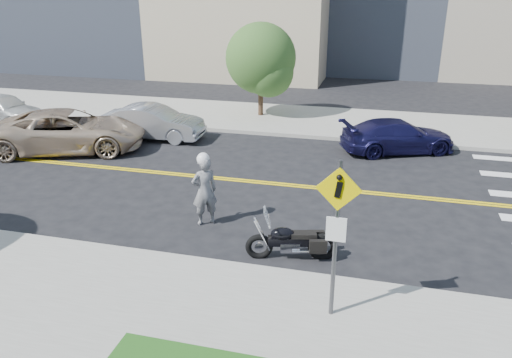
{
  "coord_description": "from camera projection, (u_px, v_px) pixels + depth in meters",
  "views": [
    {
      "loc": [
        4.77,
        -14.06,
        5.86
      ],
      "look_at": [
        1.84,
        -2.69,
        1.2
      ],
      "focal_mm": 35.0,
      "sensor_mm": 36.0,
      "label": 1
    }
  ],
  "objects": [
    {
      "name": "motorcyclist",
      "position": [
        204.0,
        189.0,
        12.63
      ],
      "size": [
        0.79,
        0.75,
        1.93
      ],
      "rotation": [
        0.0,
        0.0,
        3.79
      ],
      "color": "#BABAC0",
      "rests_on": "ground"
    },
    {
      "name": "ground_plane",
      "position": [
        221.0,
        179.0,
        15.92
      ],
      "size": [
        120.0,
        120.0,
        0.0
      ],
      "primitive_type": "plane",
      "color": "black",
      "rests_on": "ground"
    },
    {
      "name": "sidewalk_far",
      "position": [
        273.0,
        118.0,
        22.64
      ],
      "size": [
        60.0,
        5.0,
        0.15
      ],
      "primitive_type": "cube",
      "color": "#9E9B91",
      "rests_on": "ground_plane"
    },
    {
      "name": "parked_car_blue",
      "position": [
        398.0,
        136.0,
        18.22
      ],
      "size": [
        4.48,
        3.19,
        1.2
      ],
      "primitive_type": "imported",
      "rotation": [
        0.0,
        0.0,
        1.98
      ],
      "color": "#171642",
      "rests_on": "ground"
    },
    {
      "name": "suv",
      "position": [
        68.0,
        131.0,
        18.29
      ],
      "size": [
        6.0,
        4.25,
        1.52
      ],
      "primitive_type": "imported",
      "rotation": [
        0.0,
        0.0,
        1.92
      ],
      "color": "#C0A78C",
      "rests_on": "ground"
    },
    {
      "name": "pedestrian_sign",
      "position": [
        336.0,
        226.0,
        8.54
      ],
      "size": [
        0.78,
        0.08,
        3.0
      ],
      "color": "#4C4C51",
      "rests_on": "sidewalk_near"
    },
    {
      "name": "sidewalk_near",
      "position": [
        93.0,
        320.0,
        9.14
      ],
      "size": [
        60.0,
        5.0,
        0.15
      ],
      "primitive_type": "cube",
      "color": "#9E9B91",
      "rests_on": "ground_plane"
    },
    {
      "name": "motorcycle",
      "position": [
        292.0,
        234.0,
        11.14
      ],
      "size": [
        2.09,
        1.07,
        1.22
      ],
      "primitive_type": null,
      "rotation": [
        0.0,
        0.0,
        0.24
      ],
      "color": "black",
      "rests_on": "ground"
    },
    {
      "name": "parked_car_silver",
      "position": [
        153.0,
        122.0,
        19.74
      ],
      "size": [
        4.09,
        1.54,
        1.33
      ],
      "primitive_type": "imported",
      "rotation": [
        0.0,
        0.0,
        1.6
      ],
      "color": "#9D9FA5",
      "rests_on": "ground"
    },
    {
      "name": "tree_far_a",
      "position": [
        261.0,
        58.0,
        22.01
      ],
      "size": [
        3.12,
        3.12,
        4.26
      ],
      "rotation": [
        0.0,
        0.0,
        -0.01
      ],
      "color": "#382619",
      "rests_on": "ground"
    },
    {
      "name": "parked_car_white",
      "position": [
        4.0,
        108.0,
        22.13
      ],
      "size": [
        3.95,
        2.23,
        1.27
      ],
      "primitive_type": "imported",
      "rotation": [
        0.0,
        0.0,
        1.36
      ],
      "color": "silver",
      "rests_on": "ground"
    }
  ]
}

